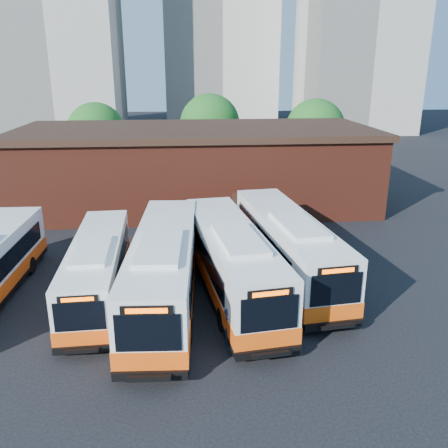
{
  "coord_description": "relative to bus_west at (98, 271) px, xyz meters",
  "views": [
    {
      "loc": [
        -1.07,
        -18.84,
        10.97
      ],
      "look_at": [
        1.07,
        5.66,
        2.85
      ],
      "focal_mm": 38.0,
      "sensor_mm": 36.0,
      "label": 1
    }
  ],
  "objects": [
    {
      "name": "bus_east",
      "position": [
        9.9,
        1.68,
        0.22
      ],
      "size": [
        4.15,
        13.3,
        3.57
      ],
      "rotation": [
        0.0,
        0.0,
        0.11
      ],
      "color": "white",
      "rests_on": "ground"
    },
    {
      "name": "tree_mid",
      "position": [
        7.43,
        30.78,
        3.68
      ],
      "size": [
        6.56,
        6.56,
        8.36
      ],
      "color": "#382314",
      "rests_on": "ground"
    },
    {
      "name": "transit_worker",
      "position": [
        6.06,
        -5.14,
        -0.51
      ],
      "size": [
        0.51,
        0.7,
        1.78
      ],
      "primitive_type": "imported",
      "rotation": [
        0.0,
        0.0,
        1.43
      ],
      "color": "#131B36",
      "rests_on": "ground"
    },
    {
      "name": "bus_midwest",
      "position": [
        3.32,
        -1.01,
        0.26
      ],
      "size": [
        3.47,
        13.55,
        3.66
      ],
      "rotation": [
        0.0,
        0.0,
        -0.05
      ],
      "color": "white",
      "rests_on": "ground"
    },
    {
      "name": "depot_building",
      "position": [
        5.43,
        16.78,
        1.86
      ],
      "size": [
        28.6,
        12.6,
        6.4
      ],
      "color": "#5E2416",
      "rests_on": "ground"
    },
    {
      "name": "bus_mideast",
      "position": [
        6.65,
        -0.15,
        0.22
      ],
      "size": [
        4.33,
        13.28,
        3.56
      ],
      "rotation": [
        0.0,
        0.0,
        0.13
      ],
      "color": "white",
      "rests_on": "ground"
    },
    {
      "name": "ground",
      "position": [
        5.43,
        -3.22,
        -1.4
      ],
      "size": [
        220.0,
        220.0,
        0.0
      ],
      "primitive_type": "plane",
      "color": "black"
    },
    {
      "name": "tree_east",
      "position": [
        18.43,
        27.78,
        3.43
      ],
      "size": [
        6.24,
        6.24,
        7.96
      ],
      "color": "#382314",
      "rests_on": "ground"
    },
    {
      "name": "bus_west",
      "position": [
        0.0,
        0.0,
        0.0
      ],
      "size": [
        2.78,
        11.39,
        3.08
      ],
      "rotation": [
        0.0,
        0.0,
        0.04
      ],
      "color": "white",
      "rests_on": "ground"
    },
    {
      "name": "tree_west",
      "position": [
        -4.57,
        28.78,
        3.25
      ],
      "size": [
        6.0,
        6.0,
        7.65
      ],
      "color": "#382314",
      "rests_on": "ground"
    }
  ]
}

